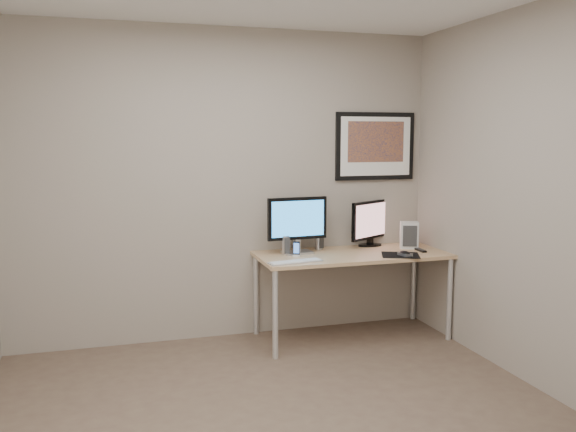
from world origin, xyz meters
name	(u,v)px	position (x,y,z in m)	size (l,w,h in m)	color
floor	(284,422)	(0.00, 0.00, 0.00)	(3.60, 3.60, 0.00)	brown
room	(263,147)	(0.00, 0.45, 1.64)	(3.60, 3.60, 3.60)	white
desk	(352,261)	(1.00, 1.35, 0.66)	(1.60, 0.70, 0.73)	olive
framed_art	(375,146)	(1.35, 1.68, 1.62)	(0.75, 0.04, 0.60)	black
monitor_large	(297,223)	(0.55, 1.47, 0.99)	(0.52, 0.19, 0.48)	#B4B4B9
monitor_tv	(370,222)	(1.28, 1.61, 0.95)	(0.46, 0.29, 0.41)	black
speaker_left	(286,245)	(0.45, 1.45, 0.81)	(0.06, 0.06, 0.16)	#B4B4B9
speaker_right	(319,240)	(0.79, 1.60, 0.81)	(0.07, 0.07, 0.16)	#B4B4B9
phone_dock	(296,249)	(0.51, 1.36, 0.79)	(0.06, 0.06, 0.12)	black
keyboard	(296,262)	(0.43, 1.12, 0.74)	(0.43, 0.12, 0.02)	#BCBCC1
mousepad	(400,255)	(1.35, 1.14, 0.73)	(0.30, 0.27, 0.00)	black
mouse	(405,253)	(1.37, 1.11, 0.75)	(0.07, 0.12, 0.04)	black
remote	(421,250)	(1.60, 1.26, 0.74)	(0.04, 0.15, 0.02)	black
fan_unit	(409,235)	(1.57, 1.42, 0.85)	(0.15, 0.11, 0.23)	silver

